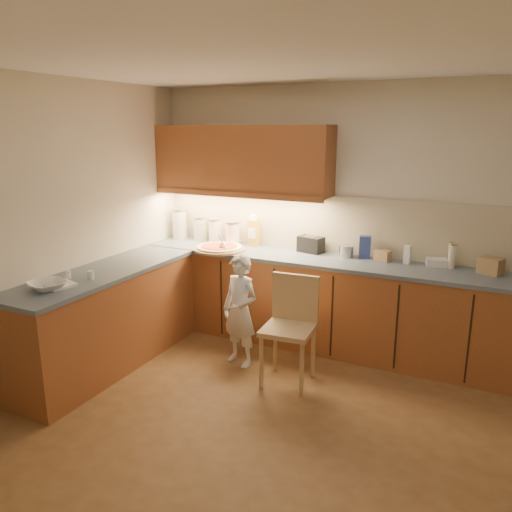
# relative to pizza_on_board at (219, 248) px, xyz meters

# --- Properties ---
(room) EXTENTS (4.54, 4.50, 2.62)m
(room) POSITION_rel_pizza_on_board_xyz_m (1.39, -1.53, 0.73)
(room) COLOR brown
(room) RESTS_ON ground
(l_counter) EXTENTS (3.77, 2.62, 0.92)m
(l_counter) POSITION_rel_pizza_on_board_xyz_m (0.47, -0.28, -0.48)
(l_counter) COLOR #98552C
(l_counter) RESTS_ON ground
(backsplash) EXTENTS (3.75, 0.02, 0.58)m
(backsplash) POSITION_rel_pizza_on_board_xyz_m (1.01, 0.45, 0.27)
(backsplash) COLOR beige
(backsplash) RESTS_ON l_counter
(upper_cabinets) EXTENTS (1.95, 0.36, 0.73)m
(upper_cabinets) POSITION_rel_pizza_on_board_xyz_m (0.11, 0.29, 0.90)
(upper_cabinets) COLOR #98552C
(upper_cabinets) RESTS_ON ground
(pizza_on_board) EXTENTS (0.54, 0.54, 0.22)m
(pizza_on_board) POSITION_rel_pizza_on_board_xyz_m (0.00, 0.00, 0.00)
(pizza_on_board) COLOR #A88154
(pizza_on_board) RESTS_ON l_counter
(child) EXTENTS (0.44, 0.34, 1.06)m
(child) POSITION_rel_pizza_on_board_xyz_m (0.54, -0.57, -0.42)
(child) COLOR white
(child) RESTS_ON ground
(wooden_chair) EXTENTS (0.45, 0.45, 0.94)m
(wooden_chair) POSITION_rel_pizza_on_board_xyz_m (1.08, -0.64, -0.40)
(wooden_chair) COLOR tan
(wooden_chair) RESTS_ON ground
(mixing_bowl) EXTENTS (0.36, 0.36, 0.07)m
(mixing_bowl) POSITION_rel_pizza_on_board_xyz_m (-0.56, -1.75, 0.01)
(mixing_bowl) COLOR white
(mixing_bowl) RESTS_ON l_counter
(canister_a) EXTENTS (0.17, 0.17, 0.35)m
(canister_a) POSITION_rel_pizza_on_board_xyz_m (-0.71, 0.31, 0.15)
(canister_a) COLOR beige
(canister_a) RESTS_ON l_counter
(canister_b) EXTENTS (0.16, 0.16, 0.27)m
(canister_b) POSITION_rel_pizza_on_board_xyz_m (-0.44, 0.34, 0.11)
(canister_b) COLOR beige
(canister_b) RESTS_ON l_counter
(canister_c) EXTENTS (0.15, 0.15, 0.27)m
(canister_c) POSITION_rel_pizza_on_board_xyz_m (-0.23, 0.31, 0.11)
(canister_c) COLOR white
(canister_c) RESTS_ON l_counter
(canister_d) EXTENTS (0.16, 0.16, 0.26)m
(canister_d) POSITION_rel_pizza_on_board_xyz_m (-0.00, 0.30, 0.11)
(canister_d) COLOR white
(canister_d) RESTS_ON l_counter
(oil_jug) EXTENTS (0.12, 0.10, 0.34)m
(oil_jug) POSITION_rel_pizza_on_board_xyz_m (0.23, 0.35, 0.13)
(oil_jug) COLOR gold
(oil_jug) RESTS_ON l_counter
(toaster) EXTENTS (0.29, 0.20, 0.17)m
(toaster) POSITION_rel_pizza_on_board_xyz_m (0.89, 0.34, 0.06)
(toaster) COLOR black
(toaster) RESTS_ON l_counter
(steel_pot) EXTENTS (0.15, 0.15, 0.12)m
(steel_pot) POSITION_rel_pizza_on_board_xyz_m (1.27, 0.32, 0.04)
(steel_pot) COLOR silver
(steel_pot) RESTS_ON l_counter
(blue_box) EXTENTS (0.13, 0.10, 0.22)m
(blue_box) POSITION_rel_pizza_on_board_xyz_m (1.45, 0.35, 0.09)
(blue_box) COLOR #2E3D8B
(blue_box) RESTS_ON l_counter
(card_box_a) EXTENTS (0.17, 0.14, 0.10)m
(card_box_a) POSITION_rel_pizza_on_board_xyz_m (1.63, 0.32, 0.03)
(card_box_a) COLOR tan
(card_box_a) RESTS_ON l_counter
(white_bottle) EXTENTS (0.06, 0.06, 0.17)m
(white_bottle) POSITION_rel_pizza_on_board_xyz_m (1.87, 0.31, 0.06)
(white_bottle) COLOR white
(white_bottle) RESTS_ON l_counter
(flat_pack) EXTENTS (0.21, 0.16, 0.07)m
(flat_pack) POSITION_rel_pizza_on_board_xyz_m (2.13, 0.34, 0.01)
(flat_pack) COLOR white
(flat_pack) RESTS_ON l_counter
(tall_jar) EXTENTS (0.08, 0.08, 0.24)m
(tall_jar) POSITION_rel_pizza_on_board_xyz_m (2.26, 0.33, 0.10)
(tall_jar) COLOR silver
(tall_jar) RESTS_ON l_counter
(card_box_b) EXTENTS (0.23, 0.21, 0.15)m
(card_box_b) POSITION_rel_pizza_on_board_xyz_m (2.58, 0.29, 0.05)
(card_box_b) COLOR #967C51
(card_box_b) RESTS_ON l_counter
(dough_cloth) EXTENTS (0.32, 0.28, 0.02)m
(dough_cloth) POSITION_rel_pizza_on_board_xyz_m (-0.58, -1.63, -0.01)
(dough_cloth) COLOR white
(dough_cloth) RESTS_ON l_counter
(spice_jar_a) EXTENTS (0.05, 0.05, 0.07)m
(spice_jar_a) POSITION_rel_pizza_on_board_xyz_m (-0.66, -1.45, 0.01)
(spice_jar_a) COLOR silver
(spice_jar_a) RESTS_ON l_counter
(spice_jar_b) EXTENTS (0.05, 0.05, 0.07)m
(spice_jar_b) POSITION_rel_pizza_on_board_xyz_m (-0.46, -1.38, 0.01)
(spice_jar_b) COLOR white
(spice_jar_b) RESTS_ON l_counter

